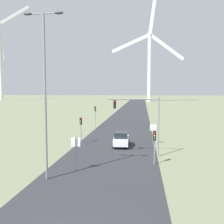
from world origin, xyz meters
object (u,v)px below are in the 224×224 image
Objects in this scene: stop_sign_far at (153,130)px; stop_sign_near at (76,147)px; traffic_light_mast_overhead at (140,113)px; traffic_light_post_mid_left at (95,112)px; wind_turbine_left at (150,58)px; car_approaching at (121,139)px; streetlamp at (45,80)px; wind_turbine_far_left at (0,53)px; traffic_light_post_near_left at (81,124)px; traffic_light_post_near_right at (155,140)px.

stop_sign_near is at bearing -120.32° from stop_sign_far.
traffic_light_post_mid_left is at bearing 113.03° from traffic_light_mast_overhead.
traffic_light_post_mid_left is 109.07m from wind_turbine_left.
wind_turbine_left is (6.34, 121.64, 23.98)m from car_approaching.
wind_turbine_far_left is (-84.87, 143.13, 22.66)m from streetlamp.
traffic_light_post_near_left is (-2.29, 11.52, 0.43)m from stop_sign_near.
traffic_light_post_near_right is 0.77× the size of car_approaching.
stop_sign_near is 0.05× the size of wind_turbine_far_left.
traffic_light_post_mid_left is 144.80m from wind_turbine_far_left.
wind_turbine_far_left is at bearing 120.67° from streetlamp.
wind_turbine_far_left reaches higher than car_approaching.
traffic_light_post_near_left is at bearing 167.36° from car_approaching.
stop_sign_near is 26.04m from traffic_light_post_mid_left.
wind_turbine_far_left is at bearing 126.07° from stop_sign_far.
traffic_light_post_near_left is at bearing 136.24° from traffic_light_post_near_right.
wind_turbine_far_left is at bearing 174.74° from wind_turbine_left.
car_approaching is (5.40, -1.21, -1.59)m from traffic_light_post_near_left.
traffic_light_post_near_left is at bearing -87.21° from traffic_light_post_mid_left.
traffic_light_mast_overhead reaches higher than traffic_light_post_mid_left.
traffic_light_post_near_left reaches higher than car_approaching.
traffic_light_post_near_left reaches higher than traffic_light_post_near_right.
stop_sign_far is 0.04× the size of wind_turbine_far_left.
traffic_light_mast_overhead is at bearing -35.91° from traffic_light_post_near_left.
traffic_light_post_mid_left is (-0.70, 14.33, 0.39)m from traffic_light_post_near_left.
stop_sign_far is (7.10, 12.15, -0.28)m from stop_sign_near.
traffic_light_post_near_left is 0.54× the size of traffic_light_mast_overhead.
traffic_light_post_near_left is at bearing 92.23° from streetlamp.
streetlamp is at bearing -131.50° from traffic_light_mast_overhead.
traffic_light_post_near_right is 0.05× the size of wind_turbine_far_left.
streetlamp is at bearing -94.77° from wind_turbine_left.
car_approaching is at bearing -68.57° from traffic_light_post_mid_left.
traffic_light_post_near_right is 131.18m from wind_turbine_left.
car_approaching is 0.07× the size of wind_turbine_far_left.
car_approaching is 124.15m from wind_turbine_left.
traffic_light_post_near_right reaches higher than stop_sign_far.
stop_sign_far is 0.41× the size of traffic_light_mast_overhead.
traffic_light_post_near_left is (-0.54, 13.85, -5.27)m from streetlamp.
streetlamp is at bearing -87.77° from traffic_light_post_near_left.
stop_sign_far is 4.48m from car_approaching.
streetlamp reaches higher than stop_sign_far.
traffic_light_post_mid_left is at bearing 92.52° from streetlamp.
streetlamp is 3.09× the size of car_approaching.
traffic_light_post_near_left is 0.82× the size of car_approaching.
traffic_light_mast_overhead reaches higher than stop_sign_far.
streetlamp is at bearing -149.51° from traffic_light_post_near_right.
traffic_light_post_mid_left is at bearing 92.79° from traffic_light_post_near_left.
stop_sign_far reaches higher than car_approaching.
traffic_light_mast_overhead reaches higher than traffic_light_post_near_left.
traffic_light_post_near_right is at bearing 30.49° from streetlamp.
traffic_light_post_near_right is (6.87, 2.75, 0.29)m from stop_sign_near.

